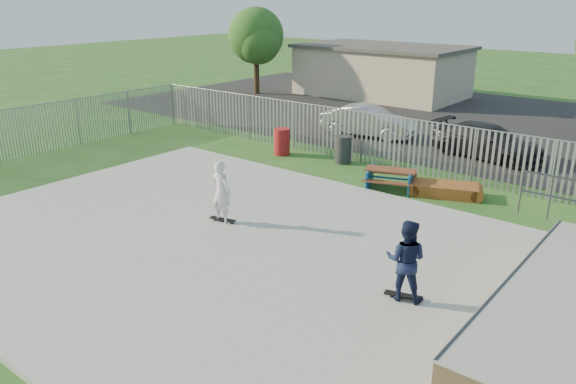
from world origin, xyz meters
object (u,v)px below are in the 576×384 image
Objects in this scene: picnic_table at (390,179)px; skater_white at (221,192)px; funbox at (445,190)px; tree_left at (256,36)px; skater_navy at (406,260)px; car_silver at (368,121)px; car_dark at (488,141)px; trash_bin_red at (282,142)px; trash_bin_grey at (343,149)px.

picnic_table is 6.26m from skater_white.
funbox is at bearing -122.89° from skater_white.
funbox is at bearing -2.24° from picnic_table.
skater_navy is at bearing -41.73° from tree_left.
car_silver is 2.39× the size of skater_navy.
car_dark is 2.58× the size of skater_white.
picnic_table is 20.40m from tree_left.
tree_left is at bearing 135.64° from trash_bin_red.
tree_left reaches higher than trash_bin_grey.
tree_left is at bearing 80.00° from car_dark.
tree_left reaches higher than trash_bin_red.
skater_navy is (20.33, -18.13, -2.69)m from tree_left.
funbox is 1.25× the size of skater_navy.
car_dark is at bearing 58.58° from picnic_table.
car_silver is at bearing 76.82° from trash_bin_red.
car_silver reaches higher than picnic_table.
tree_left is (-13.42, 9.99, 3.19)m from trash_bin_grey.
trash_bin_red is at bearing -55.10° from skater_navy.
trash_bin_red is 2.69m from trash_bin_grey.
trash_bin_grey is 0.25× the size of car_silver.
skater_navy and skater_white have the same top height.
picnic_table is 1.84m from funbox.
tree_left reaches higher than skater_navy.
car_dark is at bearing -101.81° from car_silver.
car_silver is at bearing 108.94° from trash_bin_grey.
trash_bin_grey is (-4.73, 1.09, 0.34)m from funbox.
skater_navy is at bearing -159.16° from car_dark.
trash_bin_grey is 0.60× the size of skater_navy.
car_dark is 0.83× the size of tree_left.
picnic_table is 1.15× the size of skater_white.
skater_white is (-2.12, -5.85, 0.68)m from picnic_table.
skater_navy is at bearing -79.08° from picnic_table.
skater_navy reaches higher than trash_bin_grey.
skater_white reaches higher than car_dark.
picnic_table is 0.48× the size of car_silver.
car_silver reaches higher than trash_bin_grey.
trash_bin_red is at bearing 133.33° from car_dark.
funbox is at bearing -31.40° from tree_left.
skater_white is at bearing -130.13° from picnic_table.
funbox is 7.43m from skater_navy.
trash_bin_grey is 4.58m from car_silver.
skater_navy reaches higher than car_dark.
skater_white is (14.29, -17.50, -2.69)m from tree_left.
trash_bin_red is 0.24× the size of car_dark.
tree_left is 27.38m from skater_navy.
car_silver is 13.55m from tree_left.
car_silver is (-1.48, 4.33, 0.19)m from trash_bin_grey.
car_silver reaches higher than funbox.
skater_white reaches higher than trash_bin_red.
trash_bin_grey is at bearing -85.24° from skater_white.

